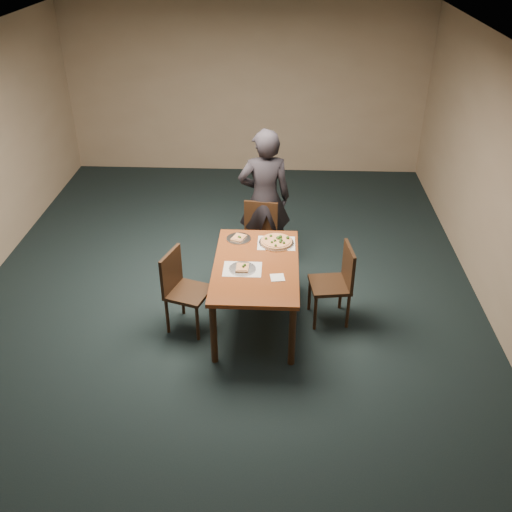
{
  "coord_description": "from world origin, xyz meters",
  "views": [
    {
      "loc": [
        0.61,
        -5.51,
        3.95
      ],
      "look_at": [
        0.38,
        -0.4,
        0.85
      ],
      "focal_mm": 40.0,
      "sensor_mm": 36.0,
      "label": 1
    }
  ],
  "objects_px": {
    "slice_plate_near": "(242,268)",
    "chair_right": "(337,280)",
    "chair_left": "(182,286)",
    "diner": "(265,199)",
    "dining_table": "(256,271)",
    "chair_far": "(259,235)",
    "pizza_pan": "(277,241)",
    "slice_plate_far": "(239,238)"
  },
  "relations": [
    {
      "from": "pizza_pan",
      "to": "chair_left",
      "type": "bearing_deg",
      "value": -150.8
    },
    {
      "from": "chair_far",
      "to": "slice_plate_near",
      "type": "xyz_separation_m",
      "value": [
        -0.13,
        -1.18,
        0.25
      ]
    },
    {
      "from": "diner",
      "to": "slice_plate_near",
      "type": "relative_size",
      "value": 6.41
    },
    {
      "from": "chair_right",
      "to": "pizza_pan",
      "type": "xyz_separation_m",
      "value": [
        -0.67,
        0.36,
        0.26
      ]
    },
    {
      "from": "chair_far",
      "to": "pizza_pan",
      "type": "relative_size",
      "value": 2.31
    },
    {
      "from": "dining_table",
      "to": "chair_left",
      "type": "relative_size",
      "value": 1.65
    },
    {
      "from": "chair_far",
      "to": "pizza_pan",
      "type": "bearing_deg",
      "value": -62.07
    },
    {
      "from": "chair_far",
      "to": "diner",
      "type": "relative_size",
      "value": 0.51
    },
    {
      "from": "slice_plate_near",
      "to": "slice_plate_far",
      "type": "relative_size",
      "value": 1.0
    },
    {
      "from": "chair_right",
      "to": "slice_plate_near",
      "type": "height_order",
      "value": "chair_right"
    },
    {
      "from": "diner",
      "to": "slice_plate_far",
      "type": "height_order",
      "value": "diner"
    },
    {
      "from": "chair_left",
      "to": "chair_right",
      "type": "height_order",
      "value": "same"
    },
    {
      "from": "chair_far",
      "to": "chair_left",
      "type": "height_order",
      "value": "same"
    },
    {
      "from": "diner",
      "to": "pizza_pan",
      "type": "relative_size",
      "value": 4.56
    },
    {
      "from": "chair_far",
      "to": "chair_right",
      "type": "height_order",
      "value": "same"
    },
    {
      "from": "diner",
      "to": "slice_plate_near",
      "type": "distance_m",
      "value": 1.42
    },
    {
      "from": "chair_left",
      "to": "slice_plate_near",
      "type": "relative_size",
      "value": 3.25
    },
    {
      "from": "dining_table",
      "to": "chair_right",
      "type": "xyz_separation_m",
      "value": [
        0.88,
        0.1,
        -0.14
      ]
    },
    {
      "from": "diner",
      "to": "slice_plate_near",
      "type": "height_order",
      "value": "diner"
    },
    {
      "from": "pizza_pan",
      "to": "slice_plate_far",
      "type": "relative_size",
      "value": 1.41
    },
    {
      "from": "chair_far",
      "to": "pizza_pan",
      "type": "xyz_separation_m",
      "value": [
        0.22,
        -0.62,
        0.26
      ]
    },
    {
      "from": "chair_right",
      "to": "slice_plate_near",
      "type": "distance_m",
      "value": 1.07
    },
    {
      "from": "chair_far",
      "to": "slice_plate_near",
      "type": "bearing_deg",
      "value": -87.89
    },
    {
      "from": "dining_table",
      "to": "slice_plate_near",
      "type": "bearing_deg",
      "value": -141.73
    },
    {
      "from": "chair_left",
      "to": "slice_plate_far",
      "type": "distance_m",
      "value": 0.89
    },
    {
      "from": "slice_plate_near",
      "to": "pizza_pan",
      "type": "bearing_deg",
      "value": 58.28
    },
    {
      "from": "pizza_pan",
      "to": "slice_plate_near",
      "type": "distance_m",
      "value": 0.66
    },
    {
      "from": "chair_left",
      "to": "pizza_pan",
      "type": "distance_m",
      "value": 1.18
    },
    {
      "from": "pizza_pan",
      "to": "slice_plate_far",
      "type": "bearing_deg",
      "value": 170.03
    },
    {
      "from": "dining_table",
      "to": "diner",
      "type": "relative_size",
      "value": 0.84
    },
    {
      "from": "slice_plate_near",
      "to": "chair_right",
      "type": "bearing_deg",
      "value": 11.3
    },
    {
      "from": "chair_right",
      "to": "pizza_pan",
      "type": "distance_m",
      "value": 0.8
    },
    {
      "from": "chair_right",
      "to": "diner",
      "type": "relative_size",
      "value": 0.51
    },
    {
      "from": "chair_left",
      "to": "chair_right",
      "type": "distance_m",
      "value": 1.69
    },
    {
      "from": "slice_plate_far",
      "to": "chair_left",
      "type": "bearing_deg",
      "value": -131.87
    },
    {
      "from": "dining_table",
      "to": "diner",
      "type": "height_order",
      "value": "diner"
    },
    {
      "from": "chair_right",
      "to": "diner",
      "type": "bearing_deg",
      "value": -152.96
    },
    {
      "from": "chair_left",
      "to": "diner",
      "type": "relative_size",
      "value": 0.51
    },
    {
      "from": "chair_right",
      "to": "slice_plate_near",
      "type": "relative_size",
      "value": 3.25
    },
    {
      "from": "pizza_pan",
      "to": "slice_plate_far",
      "type": "xyz_separation_m",
      "value": [
        -0.43,
        0.08,
        -0.01
      ]
    },
    {
      "from": "chair_left",
      "to": "chair_right",
      "type": "bearing_deg",
      "value": -64.95
    },
    {
      "from": "chair_left",
      "to": "slice_plate_near",
      "type": "height_order",
      "value": "chair_left"
    }
  ]
}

